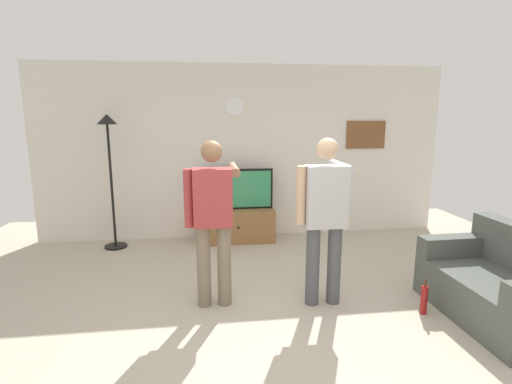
% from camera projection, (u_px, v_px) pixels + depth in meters
% --- Properties ---
extents(ground_plane, '(8.40, 8.40, 0.00)m').
position_uv_depth(ground_plane, '(278.00, 329.00, 3.58)').
color(ground_plane, '#B2A893').
extents(back_wall, '(6.40, 0.10, 2.70)m').
position_uv_depth(back_wall, '(244.00, 152.00, 6.19)').
color(back_wall, silver).
rests_on(back_wall, ground_plane).
extents(tv_stand, '(1.13, 0.45, 0.50)m').
position_uv_depth(tv_stand, '(237.00, 225.00, 6.04)').
color(tv_stand, olive).
rests_on(tv_stand, ground_plane).
extents(television, '(1.11, 0.07, 0.62)m').
position_uv_depth(television, '(237.00, 189.00, 5.98)').
color(television, black).
rests_on(television, tv_stand).
extents(wall_clock, '(0.28, 0.03, 0.28)m').
position_uv_depth(wall_clock, '(235.00, 106.00, 5.97)').
color(wall_clock, white).
extents(framed_picture, '(0.65, 0.04, 0.44)m').
position_uv_depth(framed_picture, '(366.00, 135.00, 6.34)').
color(framed_picture, brown).
extents(floor_lamp, '(0.32, 0.32, 1.94)m').
position_uv_depth(floor_lamp, '(109.00, 154.00, 5.53)').
color(floor_lamp, black).
rests_on(floor_lamp, ground_plane).
extents(person_standing_nearer_lamp, '(0.56, 0.78, 1.69)m').
position_uv_depth(person_standing_nearer_lamp, '(213.00, 215.00, 3.88)').
color(person_standing_nearer_lamp, '#7A6B56').
rests_on(person_standing_nearer_lamp, ground_plane).
extents(person_standing_nearer_couch, '(0.59, 0.78, 1.72)m').
position_uv_depth(person_standing_nearer_couch, '(325.00, 212.00, 3.91)').
color(person_standing_nearer_couch, '#4C4C51').
rests_on(person_standing_nearer_couch, ground_plane).
extents(side_couch, '(0.87, 1.42, 0.87)m').
position_uv_depth(side_couch, '(502.00, 287.00, 3.72)').
color(side_couch, '#4C514C').
rests_on(side_couch, ground_plane).
extents(beverage_bottle, '(0.07, 0.07, 0.36)m').
position_uv_depth(beverage_bottle, '(424.00, 299.00, 3.84)').
color(beverage_bottle, maroon).
rests_on(beverage_bottle, ground_plane).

